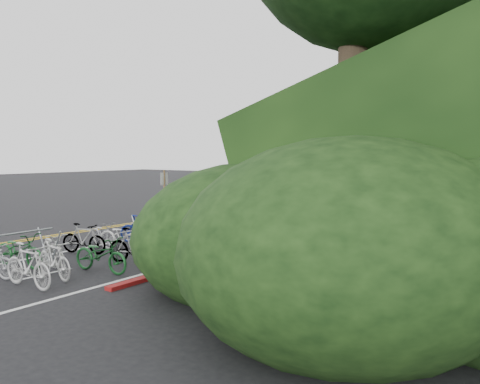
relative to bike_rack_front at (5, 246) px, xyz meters
name	(u,v)px	position (x,y,z in m)	size (l,w,h in m)	color
ground	(46,248)	(-2.51, 2.69, -0.80)	(120.00, 120.00, 0.00)	black
road_markings	(237,217)	(-1.88, 12.78, -0.80)	(7.47, 80.00, 0.01)	gold
red_curb	(348,220)	(3.19, 14.69, -0.75)	(0.25, 28.00, 0.10)	maroon
bike_rack_front	(5,246)	(0.00, 0.00, 0.00)	(1.11, 2.68, 1.11)	#969AA3
bike_racks_rest	(307,198)	(0.49, 15.69, 0.05)	(1.14, 23.00, 1.17)	#969AA3
signposts_rest	(277,185)	(-1.91, 16.69, 0.63)	(0.08, 18.40, 2.50)	brown
bike_front	(103,233)	(-1.57, 4.29, -0.41)	(1.50, 0.52, 0.79)	#9E9EA3
bike_valet	(114,242)	(0.53, 3.03, -0.31)	(3.33, 8.41, 1.06)	#9E9EA3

